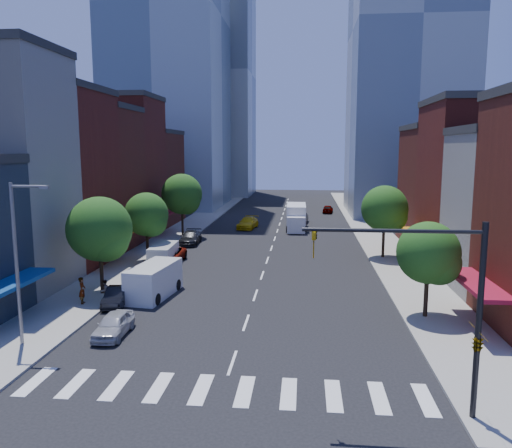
{
  "coord_description": "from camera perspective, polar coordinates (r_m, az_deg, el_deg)",
  "views": [
    {
      "loc": [
        3.59,
        -24.11,
        10.92
      ],
      "look_at": [
        -0.23,
        14.87,
        5.0
      ],
      "focal_mm": 35.0,
      "sensor_mm": 36.0,
      "label": 1
    }
  ],
  "objects": [
    {
      "name": "traffic_car_far",
      "position": [
        86.5,
        8.21,
        1.71
      ],
      "size": [
        2.06,
        4.17,
        1.37
      ],
      "primitive_type": "imported",
      "rotation": [
        0.0,
        0.0,
        3.03
      ],
      "color": "#999999",
      "rests_on": "ground"
    },
    {
      "name": "traffic_car_oncoming",
      "position": [
        74.62,
        5.26,
        0.71
      ],
      "size": [
        1.99,
        4.61,
        1.48
      ],
      "primitive_type": "imported",
      "rotation": [
        0.0,
        0.0,
        3.04
      ],
      "color": "black",
      "rests_on": "ground"
    },
    {
      "name": "tower_nw",
      "position": [
        100.45,
        -10.09,
        22.34
      ],
      "size": [
        20.0,
        22.0,
        70.0
      ],
      "primitive_type": "cube",
      "color": "#8C99A8",
      "rests_on": "ground"
    },
    {
      "name": "pedestrian_near",
      "position": [
        37.27,
        -19.24,
        -7.18
      ],
      "size": [
        0.61,
        0.78,
        1.89
      ],
      "primitive_type": "imported",
      "rotation": [
        0.0,
        0.0,
        1.82
      ],
      "color": "#999999",
      "rests_on": "sidewalk_left"
    },
    {
      "name": "bldg_left_5",
      "position": [
        75.37,
        -13.5,
        5.0
      ],
      "size": [
        12.0,
        10.0,
        13.0
      ],
      "primitive_type": "cube",
      "color": "#561F15",
      "rests_on": "ground"
    },
    {
      "name": "traffic_signal",
      "position": [
        21.69,
        22.71,
        -10.26
      ],
      "size": [
        7.24,
        2.24,
        8.0
      ],
      "color": "black",
      "rests_on": "sidewalk_right"
    },
    {
      "name": "sidewalk_right",
      "position": [
        65.63,
        13.33,
        -1.15
      ],
      "size": [
        5.0,
        120.0,
        0.15
      ],
      "primitive_type": "cube",
      "color": "gray",
      "rests_on": "ground"
    },
    {
      "name": "bldg_right_2",
      "position": [
        51.28,
        25.5,
        3.94
      ],
      "size": [
        12.0,
        10.0,
        15.0
      ],
      "primitive_type": "cube",
      "color": "#571914",
      "rests_on": "ground"
    },
    {
      "name": "box_truck",
      "position": [
        68.18,
        4.62,
        0.7
      ],
      "size": [
        2.71,
        8.39,
        3.36
      ],
      "rotation": [
        0.0,
        0.0,
        0.01
      ],
      "color": "white",
      "rests_on": "ground"
    },
    {
      "name": "pedestrian_far",
      "position": [
        37.36,
        -16.92,
        -7.3
      ],
      "size": [
        0.8,
        0.9,
        1.56
      ],
      "primitive_type": "imported",
      "rotation": [
        0.0,
        0.0,
        -1.89
      ],
      "color": "#999999",
      "rests_on": "sidewalk_left"
    },
    {
      "name": "crosswalk",
      "position": [
        24.03,
        -3.8,
        -18.44
      ],
      "size": [
        19.0,
        3.0,
        0.01
      ],
      "primitive_type": "cube",
      "color": "silver",
      "rests_on": "ground"
    },
    {
      "name": "cargo_van_near",
      "position": [
        38.01,
        -11.66,
        -6.4
      ],
      "size": [
        2.99,
        5.96,
        2.44
      ],
      "rotation": [
        0.0,
        0.0,
        -0.13
      ],
      "color": "silver",
      "rests_on": "ground"
    },
    {
      "name": "tree_left_near",
      "position": [
        38.56,
        -17.27,
        -0.83
      ],
      "size": [
        4.8,
        4.8,
        7.3
      ],
      "color": "black",
      "rests_on": "sidewalk_left"
    },
    {
      "name": "sidewalk_left",
      "position": [
        66.98,
        -8.38,
        -0.82
      ],
      "size": [
        5.0,
        120.0,
        0.15
      ],
      "primitive_type": "cube",
      "color": "gray",
      "rests_on": "ground"
    },
    {
      "name": "parked_car_front",
      "position": [
        31.06,
        -15.96,
        -11.0
      ],
      "size": [
        1.67,
        4.01,
        1.36
      ],
      "primitive_type": "imported",
      "rotation": [
        0.0,
        0.0,
        0.02
      ],
      "color": "#B1B2B6",
      "rests_on": "ground"
    },
    {
      "name": "tower_ne",
      "position": [
        89.71,
        17.12,
        20.51
      ],
      "size": [
        18.0,
        20.0,
        60.0
      ],
      "primitive_type": "cube",
      "color": "#9EA5AD",
      "rests_on": "ground"
    },
    {
      "name": "ground",
      "position": [
        26.71,
        -2.71,
        -15.55
      ],
      "size": [
        220.0,
        220.0,
        0.0
      ],
      "primitive_type": "plane",
      "color": "black",
      "rests_on": "ground"
    },
    {
      "name": "parked_car_second",
      "position": [
        36.79,
        -15.64,
        -7.96
      ],
      "size": [
        1.86,
        4.02,
        1.28
      ],
      "primitive_type": "imported",
      "rotation": [
        0.0,
        0.0,
        0.14
      ],
      "color": "black",
      "rests_on": "ground"
    },
    {
      "name": "tree_right_near",
      "position": [
        33.71,
        19.36,
        -3.41
      ],
      "size": [
        4.0,
        4.0,
        6.2
      ],
      "color": "black",
      "rests_on": "sidewalk_right"
    },
    {
      "name": "cargo_van_far",
      "position": [
        47.43,
        -10.56,
        -3.6
      ],
      "size": [
        2.16,
        4.93,
        2.07
      ],
      "rotation": [
        0.0,
        0.0,
        0.04
      ],
      "color": "silver",
      "rests_on": "ground"
    },
    {
      "name": "bldg_left_3",
      "position": [
        58.62,
        -19.28,
        4.77
      ],
      "size": [
        12.0,
        8.0,
        15.0
      ],
      "primitive_type": "cube",
      "color": "#561F15",
      "rests_on": "ground"
    },
    {
      "name": "tower_far_w",
      "position": [
        122.25,
        -4.83,
        16.59
      ],
      "size": [
        18.0,
        18.0,
        56.0
      ],
      "primitive_type": "cube",
      "color": "#9EA5AD",
      "rests_on": "ground"
    },
    {
      "name": "taxi",
      "position": [
        68.83,
        -0.94,
        0.12
      ],
      "size": [
        2.88,
        5.6,
        1.55
      ],
      "primitive_type": "imported",
      "rotation": [
        0.0,
        0.0,
        -0.13
      ],
      "color": "gold",
      "rests_on": "ground"
    },
    {
      "name": "bldg_left_2",
      "position": [
        51.02,
        -23.3,
        4.62
      ],
      "size": [
        12.0,
        9.0,
        16.0
      ],
      "primitive_type": "cube",
      "color": "#571914",
      "rests_on": "ground"
    },
    {
      "name": "tree_left_mid",
      "position": [
        48.81,
        -12.27,
        0.87
      ],
      "size": [
        4.2,
        4.2,
        6.65
      ],
      "color": "black",
      "rests_on": "sidewalk_left"
    },
    {
      "name": "tree_right_far",
      "position": [
        51.04,
        14.66,
        1.5
      ],
      "size": [
        4.6,
        4.6,
        7.2
      ],
      "color": "black",
      "rests_on": "sidewalk_right"
    },
    {
      "name": "parked_car_third",
      "position": [
        48.76,
        -9.94,
        -3.58
      ],
      "size": [
        2.54,
        5.38,
        1.49
      ],
      "primitive_type": "imported",
      "rotation": [
        0.0,
        0.0,
        -0.01
      ],
      "color": "#999999",
      "rests_on": "ground"
    },
    {
      "name": "tree_left_far",
      "position": [
        62.12,
        -8.35,
        3.22
      ],
      "size": [
        5.0,
        5.0,
        7.75
      ],
      "color": "black",
      "rests_on": "sidewalk_left"
    },
    {
      "name": "parked_car_rear",
      "position": [
        58.07,
        -7.52,
        -1.57
      ],
      "size": [
        2.31,
        5.23,
        1.49
      ],
      "primitive_type": "imported",
      "rotation": [
        0.0,
        0.0,
        0.04
      ],
      "color": "black",
      "rests_on": "ground"
    },
    {
      "name": "tower_far_e",
      "position": [
        114.75,
        17.03,
        22.92
      ],
      "size": [
        22.0,
        22.0,
        80.0
      ],
      "primitive_type": "cube",
      "color": "#8C99A8",
      "rests_on": "ground"
    },
    {
      "name": "bldg_right_3",
      "position": [
        60.82,
        22.27,
        3.79
      ],
      "size": [
        12.0,
        10.0,
        13.0
      ],
      "primitive_type": "cube",
      "color": "#561F15",
      "rests_on": "ground"
    },
    {
      "name": "streetlight",
      "position": [
        29.98,
        -25.46,
        -3.1
      ],
      "size": [
        2.25,
        0.25,
        9.0
      ],
      "color": "slate",
      "rests_on": "sidewalk_left"
    },
    {
      "name": "bldg_left_4",
      "position": [
        66.38,
        -16.24,
        6.16
      ],
      "size": [
        12.0,
        9.0,
        17.0
      ],
      "primitive_type": "cube",
      "color": "#571914",
      "rests_on": "ground"
    }
  ]
}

